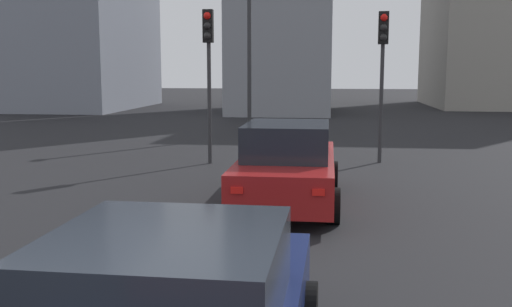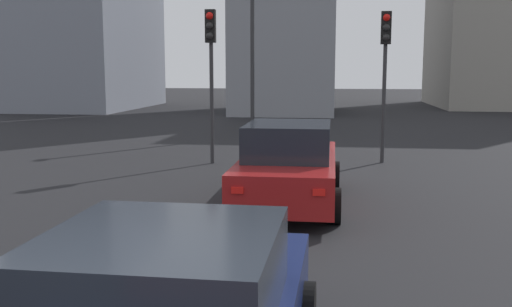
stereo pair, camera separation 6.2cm
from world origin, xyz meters
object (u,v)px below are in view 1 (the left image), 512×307
Objects in this scene: traffic_light_near_right at (208,54)px; street_lamp_kerbside at (249,31)px; traffic_light_near_left at (383,55)px; car_red_lead at (288,165)px.

traffic_light_near_right is 0.61× the size of street_lamp_kerbside.
traffic_light_near_left is 4.89m from traffic_light_near_right.
traffic_light_near_left is at bearing -22.39° from car_red_lead.
street_lamp_kerbside reaches higher than traffic_light_near_left.
traffic_light_near_left is (5.52, -2.27, 2.28)m from car_red_lead.
car_red_lead is 6.39m from traffic_light_near_left.
street_lamp_kerbside is (11.91, 2.39, 3.39)m from car_red_lead.
traffic_light_near_right reaches higher than traffic_light_near_left.
car_red_lead is at bearing -168.65° from street_lamp_kerbside.
traffic_light_near_left is 0.60× the size of street_lamp_kerbside.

